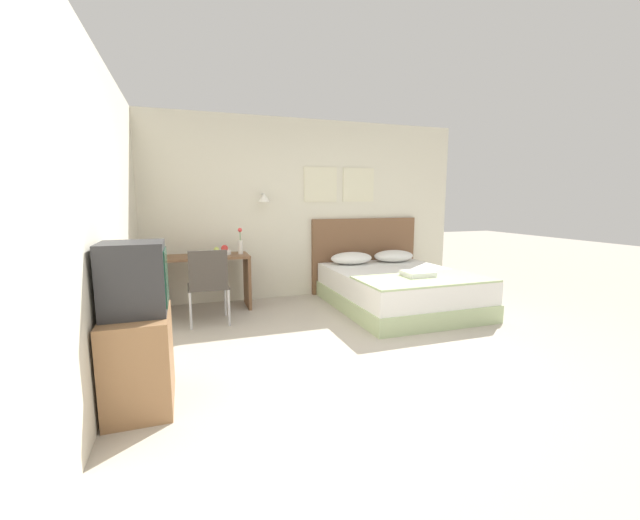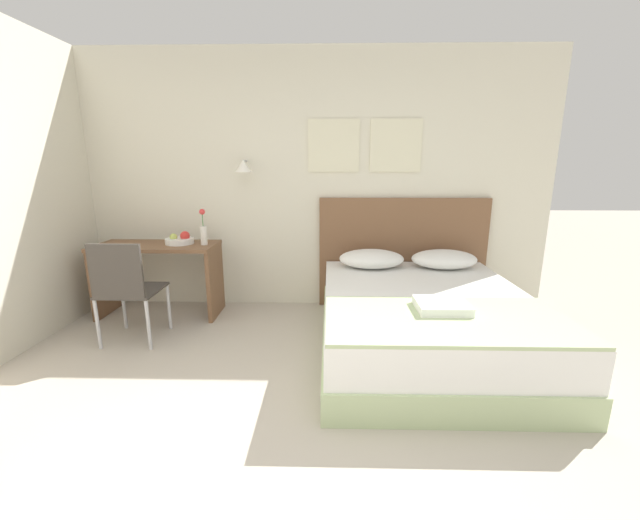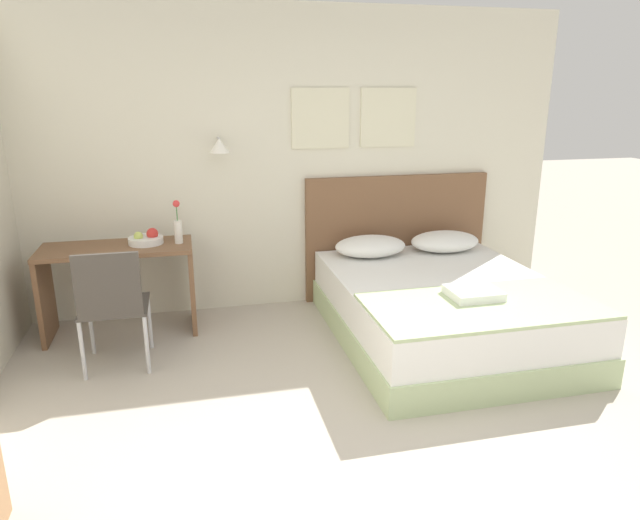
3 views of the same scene
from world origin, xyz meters
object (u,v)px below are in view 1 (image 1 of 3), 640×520
Objects in this scene: folded_towel_near_foot at (418,274)px; flower_vase at (240,244)px; desk_chair at (208,281)px; tv_stand at (139,360)px; pillow_left at (351,258)px; television at (134,278)px; bed at (398,290)px; headboard at (365,255)px; pillow_right at (394,256)px; desk at (204,272)px; throw_blanket at (424,279)px; fruit_bowl at (221,252)px.

flower_vase reaches higher than folded_towel_near_foot.
desk_chair is 1.33× the size of tv_stand.
television is (-2.72, -2.46, 0.34)m from pillow_left.
flower_vase is (-2.03, 0.73, 0.63)m from bed.
headboard is (0.00, 1.08, 0.34)m from bed.
headboard is 0.47m from pillow_left.
pillow_right is at bearing 1.21° from flower_vase.
tv_stand is at bearing -158.47° from folded_towel_near_foot.
bed is at bearing -114.99° from pillow_right.
desk is 2.49m from tv_stand.
flower_vase is (0.47, 0.68, 0.34)m from desk_chair.
folded_towel_near_foot is 2.37m from flower_vase.
desk reaches higher than pillow_left.
throw_blanket is 2.68m from fruit_bowl.
tv_stand is at bearing -108.70° from desk_chair.
throw_blanket reaches higher than bed.
flower_vase is at bearing 149.62° from folded_towel_near_foot.
bed is 3.25× the size of pillow_right.
flower_vase is (-2.03, 1.19, 0.32)m from folded_towel_near_foot.
folded_towel_near_foot is at bearing -11.46° from desk_chair.
pillow_left reaches higher than throw_blanket.
flower_vase reaches higher than desk.
pillow_right is 2.41m from flower_vase.
bed is 5.89× the size of flower_vase.
television is at bearing -137.90° from pillow_left.
folded_towel_near_foot reaches higher than throw_blanket.
television reaches higher than throw_blanket.
desk_chair is at bearing -157.57° from headboard.
tv_stand is (-0.80, -2.45, -0.44)m from fruit_bowl.
folded_towel_near_foot is at bearing -106.27° from pillow_right.
television is at bearing -103.03° from desk.
pillow_left is 0.54× the size of desk.
bed is 3.51m from tv_stand.
throw_blanket is at bearing -31.11° from fruit_bowl.
pillow_right is 1.81× the size of flower_vase.
headboard reaches higher than pillow_right.
pillow_right is at bearing 75.35° from throw_blanket.
pillow_right is 1.43m from throw_blanket.
desk_chair is 3.27× the size of fruit_bowl.
desk is 0.35m from fruit_bowl.
bed is 4.14× the size of television.
throw_blanket is 2.86m from desk.
throw_blanket is at bearing 19.16° from television.
pillow_left is 1.27× the size of television.
headboard is at bearing 22.43° from desk_chair.
folded_towel_near_foot is 2.55m from desk_chair.
flower_vase is 2.68m from tv_stand.
desk is at bearing -172.52° from fruit_bowl.
throw_blanket is 2.45m from flower_vase.
flower_vase is at bearing -9.56° from fruit_bowl.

